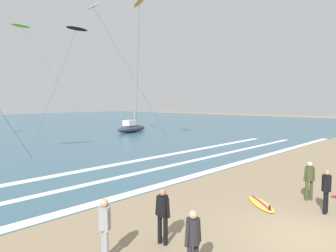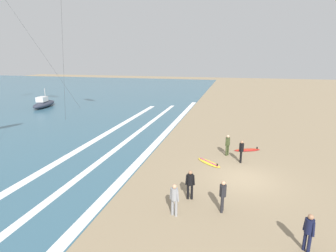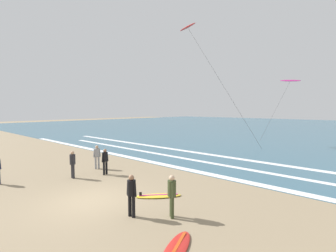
# 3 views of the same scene
# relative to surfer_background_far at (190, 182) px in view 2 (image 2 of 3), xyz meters

# --- Properties ---
(ground_plane) EXTENTS (160.00, 160.00, 0.00)m
(ground_plane) POSITION_rel_surfer_background_far_xyz_m (3.17, -2.81, -0.96)
(ground_plane) COLOR #937F60
(wave_foam_shoreline) EXTENTS (51.75, 0.63, 0.01)m
(wave_foam_shoreline) POSITION_rel_surfer_background_far_xyz_m (3.89, 4.34, -0.94)
(wave_foam_shoreline) COLOR white
(wave_foam_shoreline) RESTS_ON ocean_surface
(wave_foam_mid_break) EXTENTS (42.49, 0.51, 0.01)m
(wave_foam_mid_break) POSITION_rel_surfer_background_far_xyz_m (4.80, 7.04, -0.94)
(wave_foam_mid_break) COLOR white
(wave_foam_mid_break) RESTS_ON ocean_surface
(wave_foam_outer_break) EXTENTS (45.16, 0.66, 0.01)m
(wave_foam_outer_break) POSITION_rel_surfer_background_far_xyz_m (2.18, 9.85, -0.94)
(wave_foam_outer_break) COLOR white
(wave_foam_outer_break) RESTS_ON ocean_surface
(surfer_background_far) EXTENTS (0.32, 0.52, 1.60)m
(surfer_background_far) POSITION_rel_surfer_background_far_xyz_m (0.00, 0.00, 0.00)
(surfer_background_far) COLOR black
(surfer_background_far) RESTS_ON ground
(surfer_right_near) EXTENTS (0.51, 0.32, 1.60)m
(surfer_right_near) POSITION_rel_surfer_background_far_xyz_m (-0.76, -1.69, 0.00)
(surfer_right_near) COLOR #232328
(surfer_right_near) RESTS_ON ground
(surfer_foreground_main) EXTENTS (0.47, 0.37, 1.60)m
(surfer_foreground_main) POSITION_rel_surfer_background_far_xyz_m (-2.71, -4.95, 0.00)
(surfer_foreground_main) COLOR #141938
(surfer_foreground_main) RESTS_ON ground
(surfer_left_near) EXTENTS (0.32, 0.51, 1.60)m
(surfer_left_near) POSITION_rel_surfer_background_far_xyz_m (-1.65, 0.45, 0.00)
(surfer_left_near) COLOR gray
(surfer_left_near) RESTS_ON ground
(surfer_left_far) EXTENTS (0.46, 0.38, 1.60)m
(surfer_left_far) POSITION_rel_surfer_background_far_xyz_m (6.90, -1.66, 0.00)
(surfer_left_far) COLOR #384223
(surfer_left_far) RESTS_ON ground
(surfer_mid_group) EXTENTS (0.51, 0.32, 1.60)m
(surfer_mid_group) POSITION_rel_surfer_background_far_xyz_m (5.75, -2.63, 0.00)
(surfer_mid_group) COLOR black
(surfer_mid_group) RESTS_ON ground
(surfboard_right_spare) EXTENTS (1.35, 2.17, 0.25)m
(surfboard_right_spare) POSITION_rel_surfer_background_far_xyz_m (8.40, -3.18, -0.91)
(surfboard_right_spare) COLOR red
(surfboard_right_spare) RESTS_ON ground
(surfboard_left_pile) EXTENTS (1.83, 1.98, 0.25)m
(surfboard_left_pile) POSITION_rel_surfer_background_far_xyz_m (5.05, -0.49, -0.91)
(surfboard_left_pile) COLOR yellow
(surfboard_left_pile) RESTS_ON ground
(offshore_boat) EXTENTS (5.42, 2.62, 2.70)m
(offshore_boat) POSITION_rel_surfer_background_far_xyz_m (20.11, 25.00, -0.40)
(offshore_boat) COLOR #2D3342
(offshore_boat) RESTS_ON ground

